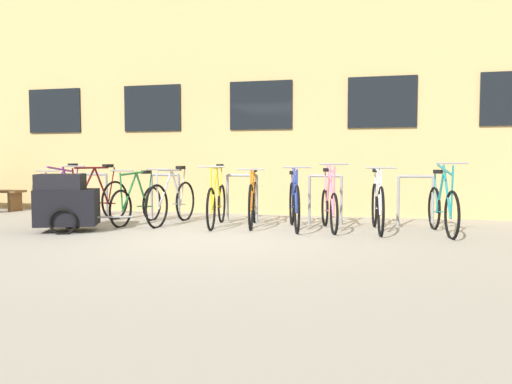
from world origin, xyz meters
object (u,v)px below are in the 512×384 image
Objects in this scene: bicycle_silver at (172,201)px; bicycle_pink at (329,207)px; bicycle_maroon at (95,200)px; bicycle_yellow at (217,203)px; bike_trailer at (66,202)px; bicycle_white at (377,205)px; bicycle_purple at (64,200)px; bicycle_orange at (253,202)px; bicycle_blue at (294,204)px; bicycle_teal at (443,208)px; bicycle_green at (137,203)px.

bicycle_pink is at bearing -2.25° from bicycle_silver.
bicycle_pink is (4.17, 0.04, -0.03)m from bicycle_maroon.
bike_trailer is at bearing -149.97° from bicycle_yellow.
bicycle_white is 1.03× the size of bicycle_purple.
bicycle_yellow is at bearing -1.43° from bicycle_purple.
bicycle_silver is at bearing 5.88° from bicycle_maroon.
bicycle_maroon is (-1.41, -0.15, 0.01)m from bicycle_silver.
bicycle_maroon reaches higher than bicycle_orange.
bicycle_orange is (1.45, 0.06, 0.00)m from bicycle_silver.
bicycle_silver is at bearing 177.35° from bicycle_blue.
bicycle_purple is 1.04× the size of bicycle_teal.
bicycle_pink is (1.30, -0.17, -0.03)m from bicycle_orange.
bicycle_purple reaches higher than bicycle_maroon.
bicycle_maroon is 1.08× the size of bicycle_green.
bicycle_white reaches higher than bicycle_green.
bicycle_silver is 1.24× the size of bike_trailer.
bicycle_teal is 5.81m from bike_trailer.
bicycle_yellow is at bearing 179.87° from bicycle_white.
bicycle_purple is at bearing 178.71° from bicycle_pink.
bicycle_orange is at bearing 2.40° from bicycle_silver.
bicycle_pink is at bearing -7.38° from bicycle_orange.
bicycle_purple is at bearing 178.57° from bicycle_yellow.
bicycle_pink is (1.91, -0.04, -0.02)m from bicycle_yellow.
bicycle_silver is at bearing -177.60° from bicycle_orange.
bicycle_purple is 1.05× the size of bicycle_orange.
bicycle_silver is 2.19m from bicycle_blue.
bicycle_white is 0.96m from bicycle_teal.
bicycle_blue is 1.06× the size of bicycle_green.
bicycle_white is 1.25× the size of bike_trailer.
bicycle_purple is 1.22× the size of bike_trailer.
bike_trailer is at bearing -165.84° from bicycle_white.
bicycle_maroon reaches higher than bicycle_green.
bicycle_blue is at bearing -179.02° from bicycle_white.
bicycle_green is at bearing -175.08° from bicycle_orange.
bicycle_pink is (0.57, -0.01, -0.03)m from bicycle_blue.
bicycle_blue is 1.03× the size of bicycle_teal.
bicycle_yellow is (-0.60, -0.13, -0.01)m from bicycle_orange.
bicycle_yellow reaches higher than bike_trailer.
bicycle_white is 1.04× the size of bicycle_yellow.
bicycle_teal is 5.07m from bicycle_green.
bicycle_blue reaches higher than bicycle_green.
bicycle_white is 1.15× the size of bicycle_pink.
bicycle_yellow is (-2.66, 0.01, -0.01)m from bicycle_white.
bicycle_maroon is 1.14m from bike_trailer.
bicycle_teal reaches higher than bicycle_purple.
bike_trailer is (-3.42, -1.17, 0.06)m from bicycle_blue.
bicycle_maroon reaches higher than bicycle_white.
bicycle_silver is 1.42m from bicycle_maroon.
bicycle_blue is at bearing -12.42° from bicycle_orange.
bicycle_silver is 1.03× the size of bicycle_blue.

